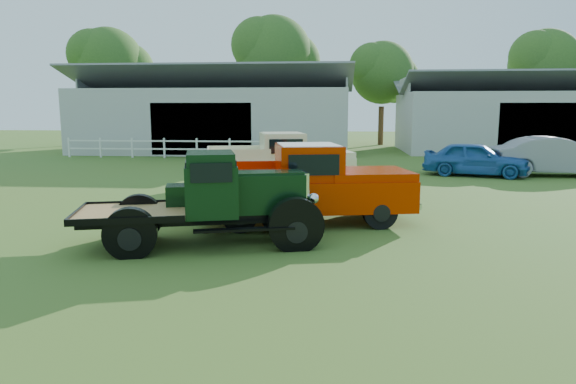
# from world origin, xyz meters

# --- Properties ---
(ground) EXTENTS (120.00, 120.00, 0.00)m
(ground) POSITION_xyz_m (0.00, 0.00, 0.00)
(ground) COLOR #436D28
(shed_left) EXTENTS (18.80, 10.20, 5.60)m
(shed_left) POSITION_xyz_m (-7.00, 26.00, 2.80)
(shed_left) COLOR #A8A8A8
(shed_left) RESTS_ON ground
(shed_right) EXTENTS (16.80, 9.20, 5.20)m
(shed_right) POSITION_xyz_m (14.00, 27.00, 2.60)
(shed_right) COLOR #A8A8A8
(shed_right) RESTS_ON ground
(fence_rail) EXTENTS (14.20, 0.16, 1.20)m
(fence_rail) POSITION_xyz_m (-8.00, 20.00, 0.60)
(fence_rail) COLOR white
(fence_rail) RESTS_ON ground
(tree_a) EXTENTS (6.30, 6.30, 10.50)m
(tree_a) POSITION_xyz_m (-18.00, 33.00, 5.25)
(tree_a) COLOR #2B4B1C
(tree_a) RESTS_ON ground
(tree_b) EXTENTS (6.90, 6.90, 11.50)m
(tree_b) POSITION_xyz_m (-4.00, 34.00, 5.75)
(tree_b) COLOR #2B4B1C
(tree_b) RESTS_ON ground
(tree_c) EXTENTS (5.40, 5.40, 9.00)m
(tree_c) POSITION_xyz_m (5.00, 33.00, 4.50)
(tree_c) COLOR #2B4B1C
(tree_c) RESTS_ON ground
(tree_d) EXTENTS (6.00, 6.00, 10.00)m
(tree_d) POSITION_xyz_m (18.00, 34.00, 5.00)
(tree_d) COLOR #2B4B1C
(tree_d) RESTS_ON ground
(vintage_flatbed) EXTENTS (5.37, 3.23, 1.99)m
(vintage_flatbed) POSITION_xyz_m (-1.48, 0.46, 1.00)
(vintage_flatbed) COLOR black
(vintage_flatbed) RESTS_ON ground
(red_pickup) EXTENTS (5.91, 3.22, 2.04)m
(red_pickup) POSITION_xyz_m (0.46, 2.78, 1.02)
(red_pickup) COLOR #B82100
(red_pickup) RESTS_ON ground
(white_pickup) EXTENTS (5.82, 3.37, 2.01)m
(white_pickup) POSITION_xyz_m (-0.78, 8.51, 1.00)
(white_pickup) COLOR beige
(white_pickup) RESTS_ON ground
(misc_car_blue) EXTENTS (4.73, 3.02, 1.50)m
(misc_car_blue) POSITION_xyz_m (7.39, 12.95, 0.75)
(misc_car_blue) COLOR #255CA7
(misc_car_blue) RESTS_ON ground
(misc_car_grey) EXTENTS (5.25, 1.97, 1.71)m
(misc_car_grey) POSITION_xyz_m (10.83, 13.22, 0.86)
(misc_car_grey) COLOR gray
(misc_car_grey) RESTS_ON ground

